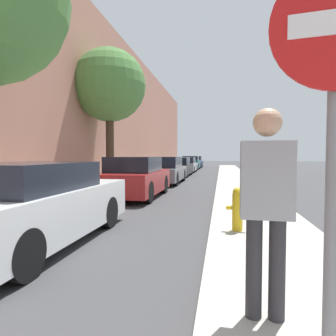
{
  "coord_description": "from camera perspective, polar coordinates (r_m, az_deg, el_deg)",
  "views": [
    {
      "loc": [
        2.1,
        1.26,
        1.5
      ],
      "look_at": [
        0.29,
        11.36,
        1.05
      ],
      "focal_mm": 31.76,
      "sensor_mm": 36.0,
      "label": 1
    }
  ],
  "objects": [
    {
      "name": "street_tree_far",
      "position": [
        14.16,
        -11.18,
        15.2
      ],
      "size": [
        3.28,
        3.28,
        6.17
      ],
      "color": "#423323",
      "rests_on": "sidewalk_left"
    },
    {
      "name": "parked_car_silver",
      "position": [
        25.92,
        3.5,
        0.57
      ],
      "size": [
        1.69,
        4.18,
        1.31
      ],
      "color": "black",
      "rests_on": "ground"
    },
    {
      "name": "bicycle",
      "position": [
        8.39,
        15.93,
        -4.73
      ],
      "size": [
        0.44,
        1.58,
        0.64
      ],
      "rotation": [
        0.0,
        0.0,
        0.08
      ],
      "color": "black",
      "rests_on": "sidewalk_right"
    },
    {
      "name": "sidewalk_right",
      "position": [
        14.83,
        13.22,
        -3.11
      ],
      "size": [
        2.0,
        52.0,
        0.12
      ],
      "color": "#ADA89E",
      "rests_on": "ground"
    },
    {
      "name": "parked_car_white",
      "position": [
        5.4,
        -24.37,
        -6.6
      ],
      "size": [
        1.7,
        4.29,
        1.37
      ],
      "color": "black",
      "rests_on": "ground"
    },
    {
      "name": "fire_hydrant",
      "position": [
        5.59,
        13.19,
        -7.55
      ],
      "size": [
        0.41,
        0.19,
        0.79
      ],
      "color": "gold",
      "rests_on": "sidewalk_right"
    },
    {
      "name": "parked_car_teal",
      "position": [
        31.02,
        4.45,
        0.97
      ],
      "size": [
        1.74,
        3.91,
        1.38
      ],
      "color": "black",
      "rests_on": "ground"
    },
    {
      "name": "pedestrian",
      "position": [
        2.61,
        18.35,
        -5.79
      ],
      "size": [
        0.43,
        0.23,
        1.76
      ],
      "rotation": [
        0.0,
        0.0,
        3.12
      ],
      "color": "#2D2D33",
      "rests_on": "sidewalk_right"
    },
    {
      "name": "sidewalk_left",
      "position": [
        15.63,
        -8.55,
        -2.78
      ],
      "size": [
        2.0,
        52.0,
        0.12
      ],
      "color": "#ADA89E",
      "rests_on": "ground"
    },
    {
      "name": "parked_car_navy",
      "position": [
        35.68,
        5.17,
        1.13
      ],
      "size": [
        1.76,
        3.92,
        1.36
      ],
      "color": "black",
      "rests_on": "ground"
    },
    {
      "name": "parked_car_black",
      "position": [
        21.16,
        1.72,
        0.19
      ],
      "size": [
        1.89,
        4.2,
        1.32
      ],
      "color": "black",
      "rests_on": "ground"
    },
    {
      "name": "building_facade_left",
      "position": [
        16.3,
        -13.26,
        12.41
      ],
      "size": [
        0.7,
        52.0,
        8.63
      ],
      "color": "tan",
      "rests_on": "ground"
    },
    {
      "name": "parked_car_red",
      "position": [
        10.56,
        -6.27,
        -1.9
      ],
      "size": [
        1.75,
        4.07,
        1.43
      ],
      "color": "black",
      "rests_on": "ground"
    },
    {
      "name": "ground_plane",
      "position": [
        14.96,
        2.04,
        -3.22
      ],
      "size": [
        120.0,
        120.0,
        0.0
      ],
      "primitive_type": "plane",
      "color": "#3D3D3F"
    },
    {
      "name": "parked_car_grey",
      "position": [
        15.75,
        -0.61,
        -0.49
      ],
      "size": [
        1.78,
        4.64,
        1.4
      ],
      "color": "black",
      "rests_on": "ground"
    }
  ]
}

